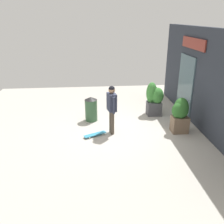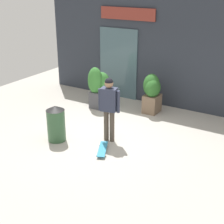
{
  "view_description": "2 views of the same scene",
  "coord_description": "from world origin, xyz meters",
  "views": [
    {
      "loc": [
        7.96,
        -0.96,
        3.88
      ],
      "look_at": [
        0.31,
        -0.26,
        0.84
      ],
      "focal_mm": 38.82,
      "sensor_mm": 36.0,
      "label": 1
    },
    {
      "loc": [
        4.43,
        -7.01,
        4.07
      ],
      "look_at": [
        0.31,
        -0.26,
        0.84
      ],
      "focal_mm": 53.16,
      "sensor_mm": 36.0,
      "label": 2
    }
  ],
  "objects": [
    {
      "name": "trash_bin",
      "position": [
        -0.99,
        -0.97,
        0.49
      ],
      "size": [
        0.49,
        0.49,
        0.98
      ],
      "color": "#335938",
      "rests_on": "ground_plane"
    },
    {
      "name": "ground_plane",
      "position": [
        0.0,
        0.0,
        0.0
      ],
      "size": [
        12.0,
        12.0,
        0.0
      ],
      "primitive_type": "plane",
      "color": "#B2ADA3"
    },
    {
      "name": "planter_box_right",
      "position": [
        0.32,
        2.16,
        0.7
      ],
      "size": [
        0.58,
        0.62,
        1.26
      ],
      "color": "brown",
      "rests_on": "ground_plane"
    },
    {
      "name": "skateboarder",
      "position": [
        0.22,
        -0.26,
        1.07
      ],
      "size": [
        0.57,
        0.34,
        1.74
      ],
      "rotation": [
        0.0,
        0.0,
        -1.37
      ],
      "color": "#4C4238",
      "rests_on": "ground_plane"
    },
    {
      "name": "planter_box_left",
      "position": [
        -1.38,
        1.65,
        0.75
      ],
      "size": [
        0.63,
        0.69,
        1.39
      ],
      "color": "#47474C",
      "rests_on": "ground_plane"
    },
    {
      "name": "building_facade",
      "position": [
        -0.04,
        3.07,
        1.77
      ],
      "size": [
        8.36,
        0.31,
        3.55
      ],
      "color": "#2D333D",
      "rests_on": "ground_plane"
    },
    {
      "name": "skateboard",
      "position": [
        0.39,
        -0.86,
        0.06
      ],
      "size": [
        0.53,
        0.82,
        0.08
      ],
      "rotation": [
        0.0,
        0.0,
        -1.12
      ],
      "color": "teal",
      "rests_on": "ground_plane"
    }
  ]
}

